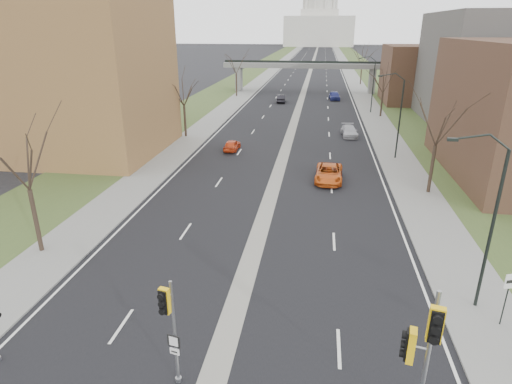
% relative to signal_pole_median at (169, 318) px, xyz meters
% --- Properties ---
extents(ground, '(700.00, 700.00, 0.00)m').
position_rel_signal_pole_median_xyz_m(ground, '(1.38, 1.04, -3.20)').
color(ground, black).
rests_on(ground, ground).
extents(road_surface, '(20.00, 600.00, 0.01)m').
position_rel_signal_pole_median_xyz_m(road_surface, '(1.38, 151.04, -3.20)').
color(road_surface, black).
rests_on(road_surface, ground).
extents(median_strip, '(1.20, 600.00, 0.02)m').
position_rel_signal_pole_median_xyz_m(median_strip, '(1.38, 151.04, -3.20)').
color(median_strip, gray).
rests_on(median_strip, ground).
extents(sidewalk_right, '(4.00, 600.00, 0.12)m').
position_rel_signal_pole_median_xyz_m(sidewalk_right, '(13.38, 151.04, -3.14)').
color(sidewalk_right, gray).
rests_on(sidewalk_right, ground).
extents(sidewalk_left, '(4.00, 600.00, 0.12)m').
position_rel_signal_pole_median_xyz_m(sidewalk_left, '(-10.62, 151.04, -3.14)').
color(sidewalk_left, gray).
rests_on(sidewalk_left, ground).
extents(grass_verge_right, '(8.00, 600.00, 0.10)m').
position_rel_signal_pole_median_xyz_m(grass_verge_right, '(19.38, 151.04, -3.15)').
color(grass_verge_right, '#30441F').
rests_on(grass_verge_right, ground).
extents(grass_verge_left, '(8.00, 600.00, 0.10)m').
position_rel_signal_pole_median_xyz_m(grass_verge_left, '(-16.62, 151.04, -3.15)').
color(grass_verge_left, '#30441F').
rests_on(grass_verge_left, ground).
extents(apartment_building, '(25.00, 16.00, 22.00)m').
position_rel_signal_pole_median_xyz_m(apartment_building, '(-24.62, 31.04, 7.80)').
color(apartment_building, olive).
rests_on(apartment_building, ground).
extents(commercial_block_mid, '(18.00, 22.00, 15.00)m').
position_rel_signal_pole_median_xyz_m(commercial_block_mid, '(29.38, 53.04, 4.30)').
color(commercial_block_mid, '#4E4C48').
rests_on(commercial_block_mid, ground).
extents(commercial_block_far, '(14.00, 14.00, 10.00)m').
position_rel_signal_pole_median_xyz_m(commercial_block_far, '(23.38, 71.04, 1.80)').
color(commercial_block_far, '#533526').
rests_on(commercial_block_far, ground).
extents(pedestrian_bridge, '(34.00, 3.00, 6.45)m').
position_rel_signal_pole_median_xyz_m(pedestrian_bridge, '(1.38, 81.04, 1.64)').
color(pedestrian_bridge, slate).
rests_on(pedestrian_bridge, ground).
extents(capitol, '(48.00, 42.00, 55.75)m').
position_rel_signal_pole_median_xyz_m(capitol, '(1.38, 321.04, 15.40)').
color(capitol, silver).
rests_on(capitol, ground).
extents(streetlight_near, '(2.61, 0.20, 8.70)m').
position_rel_signal_pole_median_xyz_m(streetlight_near, '(12.36, 7.04, 3.75)').
color(streetlight_near, black).
rests_on(streetlight_near, sidewalk_right).
extents(streetlight_mid, '(2.61, 0.20, 8.70)m').
position_rel_signal_pole_median_xyz_m(streetlight_mid, '(12.36, 33.04, 3.75)').
color(streetlight_mid, black).
rests_on(streetlight_mid, sidewalk_right).
extents(streetlight_far, '(2.61, 0.20, 8.70)m').
position_rel_signal_pole_median_xyz_m(streetlight_far, '(12.36, 59.04, 3.75)').
color(streetlight_far, black).
rests_on(streetlight_far, sidewalk_right).
extents(tree_left_a, '(7.20, 7.20, 9.40)m').
position_rel_signal_pole_median_xyz_m(tree_left_a, '(-11.62, 9.04, 3.43)').
color(tree_left_a, '#382B21').
rests_on(tree_left_a, sidewalk_left).
extents(tree_left_b, '(6.75, 6.75, 8.81)m').
position_rel_signal_pole_median_xyz_m(tree_left_b, '(-11.62, 39.04, 3.03)').
color(tree_left_b, '#382B21').
rests_on(tree_left_b, sidewalk_left).
extents(tree_left_c, '(7.65, 7.65, 9.99)m').
position_rel_signal_pole_median_xyz_m(tree_left_c, '(-11.62, 73.04, 3.84)').
color(tree_left_c, '#382B21').
rests_on(tree_left_c, sidewalk_left).
extents(tree_right_a, '(7.20, 7.20, 9.40)m').
position_rel_signal_pole_median_xyz_m(tree_right_a, '(14.38, 23.04, 3.43)').
color(tree_right_a, '#382B21').
rests_on(tree_right_a, sidewalk_right).
extents(tree_right_b, '(6.30, 6.30, 8.22)m').
position_rel_signal_pole_median_xyz_m(tree_right_b, '(14.38, 56.04, 2.62)').
color(tree_right_b, '#382B21').
rests_on(tree_right_b, sidewalk_right).
extents(tree_right_c, '(7.65, 7.65, 9.99)m').
position_rel_signal_pole_median_xyz_m(tree_right_c, '(14.38, 96.04, 3.84)').
color(tree_right_c, '#382B21').
rests_on(tree_right_c, sidewalk_right).
extents(signal_pole_median, '(0.57, 0.77, 4.59)m').
position_rel_signal_pole_median_xyz_m(signal_pole_median, '(0.00, 0.00, 0.00)').
color(signal_pole_median, gray).
rests_on(signal_pole_median, ground).
extents(signal_pole_right, '(0.93, 1.15, 5.54)m').
position_rel_signal_pole_median_xyz_m(signal_pole_right, '(8.66, -0.60, 0.43)').
color(signal_pole_right, gray).
rests_on(signal_pole_right, ground).
extents(speed_limit_sign, '(0.56, 0.22, 2.72)m').
position_rel_signal_pole_median_xyz_m(speed_limit_sign, '(13.83, 5.65, -1.21)').
color(speed_limit_sign, black).
rests_on(speed_limit_sign, sidewalk_right).
extents(car_left_near, '(1.54, 3.62, 1.22)m').
position_rel_signal_pole_median_xyz_m(car_left_near, '(-4.58, 33.74, -2.59)').
color(car_left_near, red).
rests_on(car_left_near, ground).
extents(car_left_far, '(1.77, 4.34, 1.40)m').
position_rel_signal_pole_median_xyz_m(car_left_far, '(-2.18, 67.38, -2.50)').
color(car_left_far, black).
rests_on(car_left_far, ground).
extents(car_right_near, '(2.59, 5.25, 1.43)m').
position_rel_signal_pole_median_xyz_m(car_right_near, '(6.13, 24.97, -2.49)').
color(car_right_near, '#C85215').
rests_on(car_right_near, ground).
extents(car_right_mid, '(2.16, 4.67, 1.32)m').
position_rel_signal_pole_median_xyz_m(car_right_mid, '(8.87, 42.45, -2.54)').
color(car_right_mid, '#A3A4AB').
rests_on(car_right_mid, ground).
extents(car_right_far, '(2.19, 4.77, 1.58)m').
position_rel_signal_pole_median_xyz_m(car_right_far, '(7.66, 71.86, -2.41)').
color(car_right_far, navy).
rests_on(car_right_far, ground).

